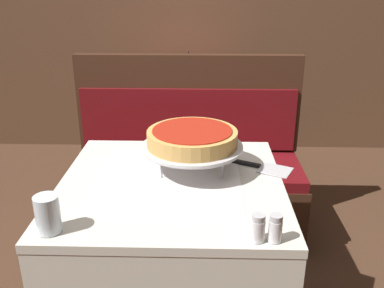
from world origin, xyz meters
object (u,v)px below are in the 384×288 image
dining_table_rear (185,90)px  pizza_pan_stand (192,148)px  salt_shaker (258,228)px  dining_table_front (172,208)px  condiment_caddy (188,69)px  deep_dish_pizza (192,137)px  pizza_server (261,167)px  water_glass_near (48,214)px  booth_bench (187,184)px  pepper_shaker (275,228)px

dining_table_rear → pizza_pan_stand: 1.65m
salt_shaker → dining_table_front: bearing=126.5°
dining_table_rear → condiment_caddy: size_ratio=4.56×
deep_dish_pizza → pizza_server: 0.30m
pizza_pan_stand → water_glass_near: 0.60m
booth_bench → condiment_caddy: booth_bench is taller
deep_dish_pizza → condiment_caddy: (-0.08, 1.73, -0.09)m
booth_bench → condiment_caddy: 1.09m
dining_table_rear → pizza_server: (0.37, -1.60, 0.11)m
pizza_pan_stand → deep_dish_pizza: (0.00, -0.00, 0.04)m
pizza_server → salt_shaker: 0.50m
condiment_caddy → deep_dish_pizza: bearing=-87.4°
dining_table_rear → booth_bench: 0.95m
deep_dish_pizza → water_glass_near: bearing=-133.4°
dining_table_rear → deep_dish_pizza: 1.65m
water_glass_near → condiment_caddy: condiment_caddy is taller
dining_table_front → water_glass_near: bearing=-134.8°
salt_shaker → booth_bench: bearing=101.5°
pepper_shaker → salt_shaker: bearing=-180.0°
deep_dish_pizza → water_glass_near: (-0.41, -0.43, -0.08)m
pizza_pan_stand → salt_shaker: 0.51m
pizza_server → pepper_shaker: size_ratio=3.23×
dining_table_front → booth_bench: size_ratio=0.62×
booth_bench → condiment_caddy: size_ratio=7.87×
dining_table_front → pizza_server: 0.38m
dining_table_rear → salt_shaker: salt_shaker is taller
dining_table_rear → pepper_shaker: pepper_shaker is taller
pizza_pan_stand → pizza_server: bearing=6.9°
salt_shaker → condiment_caddy: (-0.28, 2.19, 0.00)m
deep_dish_pizza → dining_table_front: bearing=-128.3°
booth_bench → pepper_shaker: bearing=-76.3°
water_glass_near → condiment_caddy: (0.33, 2.16, -0.02)m
water_glass_near → pizza_server: bearing=34.4°
booth_bench → deep_dish_pizza: bearing=-86.3°
dining_table_front → pizza_server: bearing=20.3°
condiment_caddy → water_glass_near: bearing=-98.7°
pizza_pan_stand → booth_bench: bearing=93.7°
booth_bench → water_glass_near: 1.34m
deep_dish_pizza → salt_shaker: bearing=-66.9°
pizza_server → pepper_shaker: (-0.02, -0.50, 0.04)m
salt_shaker → condiment_caddy: 2.21m
deep_dish_pizza → condiment_caddy: condiment_caddy is taller
water_glass_near → pepper_shaker: bearing=-2.7°
booth_bench → pepper_shaker: booth_bench is taller
pepper_shaker → dining_table_rear: bearing=99.4°
booth_bench → deep_dish_pizza: (0.05, -0.75, 0.58)m
deep_dish_pizza → pepper_shaker: (0.25, -0.46, -0.10)m
deep_dish_pizza → pepper_shaker: size_ratio=4.06×
dining_table_front → pepper_shaker: (0.32, -0.37, 0.15)m
pepper_shaker → dining_table_front: bearing=131.1°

